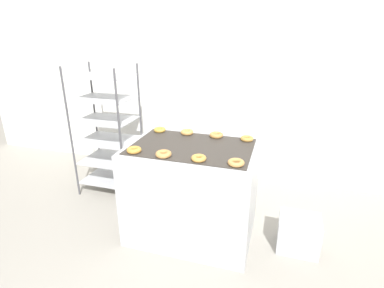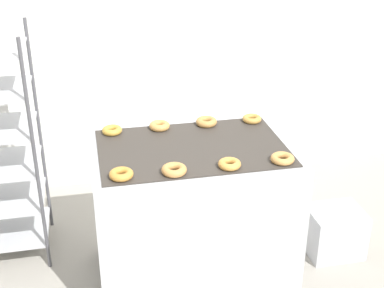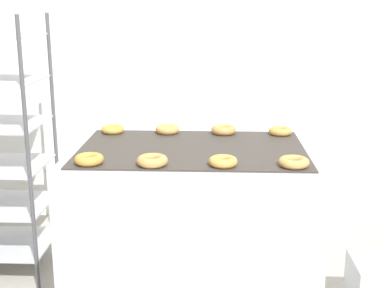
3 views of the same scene
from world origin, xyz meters
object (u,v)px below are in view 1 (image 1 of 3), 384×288
fryer_machine (192,191)px  donut_far_left (160,130)px  glaze_bin (298,233)px  donut_far_midleft (187,132)px  donut_near_right (236,163)px  donut_far_right (247,139)px  donut_far_midright (216,135)px  baking_rack_cart (107,130)px  donut_near_midleft (163,154)px  donut_near_left (134,150)px  donut_near_midright (199,158)px

fryer_machine → donut_far_left: size_ratio=9.57×
glaze_bin → donut_far_midleft: bearing=168.3°
donut_near_right → donut_far_right: 0.59m
donut_far_midright → baking_rack_cart: bearing=169.8°
donut_far_right → fryer_machine: bearing=-147.4°
fryer_machine → donut_far_midleft: size_ratio=9.16×
donut_far_right → baking_rack_cart: bearing=171.3°
baking_rack_cart → donut_near_midleft: size_ratio=11.60×
donut_near_right → donut_far_midleft: bearing=135.3°
donut_near_left → donut_near_right: size_ratio=0.97×
fryer_machine → donut_near_left: (-0.45, -0.29, 0.50)m
baking_rack_cart → donut_far_right: baking_rack_cart is taller
donut_near_left → donut_far_midleft: 0.67m
fryer_machine → donut_far_left: 0.74m
donut_far_right → donut_near_midright: bearing=-118.2°
donut_near_midleft → baking_rack_cart: bearing=142.0°
glaze_bin → donut_near_midright: size_ratio=2.97×
glaze_bin → donut_far_midright: 1.23m
baking_rack_cart → donut_near_midright: bearing=-31.2°
donut_far_midleft → donut_far_right: (0.62, -0.01, -0.00)m
donut_near_midright → donut_far_left: (-0.60, 0.60, -0.00)m
donut_near_right → donut_far_left: 1.09m
glaze_bin → donut_far_midleft: donut_far_midleft is taller
glaze_bin → donut_near_midright: 1.26m
donut_near_right → donut_near_midright: bearing=-179.5°
donut_near_midright → donut_far_midleft: bearing=116.2°
glaze_bin → donut_far_midright: size_ratio=2.74×
donut_near_midleft → donut_far_left: 0.67m
donut_far_midright → donut_far_left: bearing=-179.4°
donut_far_right → donut_near_right: bearing=-91.0°
donut_far_midright → glaze_bin: bearing=-15.7°
donut_near_midleft → donut_far_midleft: (0.01, 0.61, 0.00)m
baking_rack_cart → donut_far_right: (1.74, -0.27, 0.17)m
donut_near_midleft → donut_near_left: bearing=178.0°
donut_near_midleft → donut_far_right: size_ratio=1.10×
glaze_bin → donut_near_midright: donut_near_midright is taller
donut_near_left → donut_near_midright: donut_near_left is taller
donut_near_right → donut_far_left: bearing=146.8°
fryer_machine → donut_near_left: donut_near_left is taller
donut_near_right → baking_rack_cart: bearing=153.6°
baking_rack_cart → donut_far_left: (0.82, -0.26, 0.17)m
fryer_machine → donut_far_right: 0.75m
donut_near_right → donut_far_left: same height
donut_near_left → donut_near_midright: size_ratio=1.03×
donut_near_midleft → donut_far_left: size_ratio=1.10×
donut_far_midleft → donut_near_midleft: bearing=-91.4°
donut_near_left → donut_far_midleft: bearing=63.5°
donut_far_midright → donut_near_midleft: bearing=-118.0°
donut_near_midright → donut_far_midright: bearing=88.9°
fryer_machine → baking_rack_cart: size_ratio=0.75×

